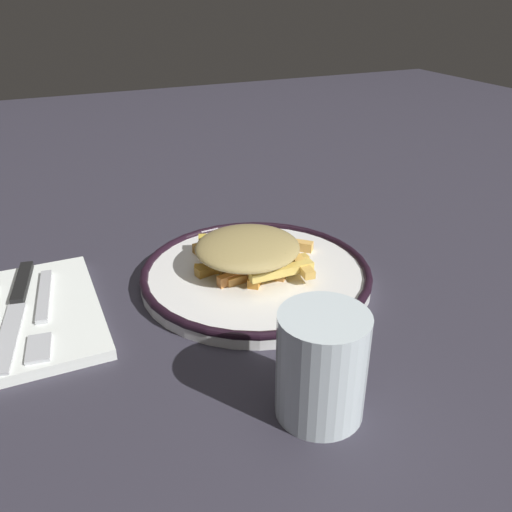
# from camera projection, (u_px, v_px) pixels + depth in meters

# --- Properties ---
(ground_plane) EXTENTS (2.60, 2.60, 0.00)m
(ground_plane) POSITION_uv_depth(u_px,v_px,m) (256.00, 281.00, 0.65)
(ground_plane) COLOR #312F3A
(plate) EXTENTS (0.28, 0.28, 0.02)m
(plate) POSITION_uv_depth(u_px,v_px,m) (256.00, 274.00, 0.65)
(plate) COLOR white
(plate) RESTS_ON ground_plane
(fries_heap) EXTENTS (0.19, 0.18, 0.04)m
(fries_heap) POSITION_uv_depth(u_px,v_px,m) (250.00, 251.00, 0.64)
(fries_heap) COLOR #C8853F
(fries_heap) RESTS_ON plate
(napkin) EXTENTS (0.17, 0.21, 0.01)m
(napkin) POSITION_uv_depth(u_px,v_px,m) (17.00, 318.00, 0.57)
(napkin) COLOR white
(napkin) RESTS_ON ground_plane
(fork) EXTENTS (0.04, 0.18, 0.00)m
(fork) POSITION_uv_depth(u_px,v_px,m) (42.00, 312.00, 0.57)
(fork) COLOR silver
(fork) RESTS_ON napkin
(knife) EXTENTS (0.05, 0.21, 0.01)m
(knife) POSITION_uv_depth(u_px,v_px,m) (17.00, 302.00, 0.58)
(knife) COLOR black
(knife) RESTS_ON napkin
(water_glass) EXTENTS (0.07, 0.07, 0.10)m
(water_glass) POSITION_uv_depth(u_px,v_px,m) (322.00, 365.00, 0.44)
(water_glass) COLOR silver
(water_glass) RESTS_ON ground_plane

